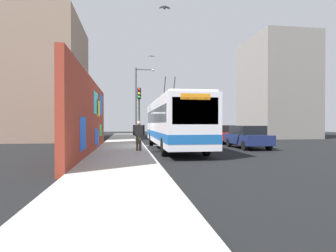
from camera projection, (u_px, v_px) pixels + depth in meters
name	position (u px, v px, depth m)	size (l,w,h in m)	color
ground_plane	(145.00, 147.00, 19.98)	(80.00, 80.00, 0.00)	black
sidewalk_slab	(122.00, 147.00, 19.75)	(48.00, 3.20, 0.15)	#ADA8A0
graffiti_wall	(90.00, 117.00, 15.86)	(14.64, 0.32, 4.25)	maroon
building_far_left	(51.00, 81.00, 29.23)	(11.05, 6.20, 12.49)	gray
building_far_right	(276.00, 88.00, 34.37)	(8.69, 6.81, 12.23)	gray
city_bus	(173.00, 122.00, 18.68)	(12.43, 2.57, 5.10)	silver
parked_car_navy	(247.00, 136.00, 19.22)	(4.16, 1.88, 1.58)	navy
parked_car_red	(221.00, 134.00, 24.67)	(4.87, 1.90, 1.58)	#B21E19
parked_car_silver	(203.00, 132.00, 30.42)	(4.20, 1.83, 1.58)	#B7B7BC
pedestrian_at_curb	(139.00, 133.00, 16.11)	(0.23, 0.69, 1.72)	#3F3326
traffic_light	(139.00, 106.00, 21.40)	(0.49, 0.28, 4.34)	#2D382D
street_lamp	(138.00, 99.00, 26.15)	(0.44, 1.86, 6.85)	#4C4C51
flying_pigeons	(157.00, 37.00, 18.06)	(7.64, 0.62, 0.93)	#47474C
curbside_puddle	(151.00, 145.00, 21.77)	(1.42, 1.42, 0.00)	black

